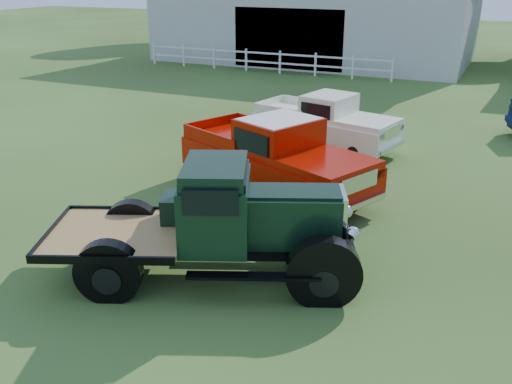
% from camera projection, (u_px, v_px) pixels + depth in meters
% --- Properties ---
extents(ground, '(120.00, 120.00, 0.00)m').
position_uv_depth(ground, '(221.00, 261.00, 11.04)').
color(ground, '#2D3F17').
extents(shed_left, '(18.80, 10.20, 5.60)m').
position_uv_depth(shed_left, '(318.00, 12.00, 34.72)').
color(shed_left, '#97998C').
rests_on(shed_left, ground).
extents(fence_rail, '(14.20, 0.16, 1.20)m').
position_uv_depth(fence_rail, '(263.00, 61.00, 30.83)').
color(fence_rail, white).
rests_on(fence_rail, ground).
extents(vintage_flatbed, '(5.94, 4.17, 2.19)m').
position_uv_depth(vintage_flatbed, '(210.00, 221.00, 10.14)').
color(vintage_flatbed, black).
rests_on(vintage_flatbed, ground).
extents(red_pickup, '(5.79, 4.07, 1.97)m').
position_uv_depth(red_pickup, '(276.00, 156.00, 14.04)').
color(red_pickup, '#AF1102').
rests_on(red_pickup, ground).
extents(white_pickup, '(4.90, 2.78, 1.69)m').
position_uv_depth(white_pickup, '(326.00, 122.00, 17.64)').
color(white_pickup, white).
rests_on(white_pickup, ground).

